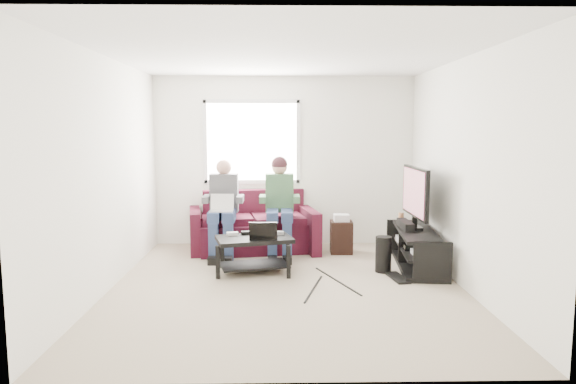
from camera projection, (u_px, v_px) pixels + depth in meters
The scene contains 26 objects.
floor at pixel (287, 286), 5.89m from camera, with size 4.50×4.50×0.00m, color tan.
ceiling at pixel (287, 55), 5.57m from camera, with size 4.50×4.50×0.00m, color white.
wall_back at pixel (284, 161), 7.97m from camera, with size 4.50×4.50×0.00m, color white.
wall_front at pixel (293, 203), 3.50m from camera, with size 4.50×4.50×0.00m, color white.
wall_left at pixel (107, 174), 5.69m from camera, with size 4.50×4.50×0.00m, color white.
wall_right at pixel (464, 174), 5.77m from camera, with size 4.50×4.50×0.00m, color white.
window at pixel (252, 142), 7.90m from camera, with size 1.48×0.04×1.28m.
sofa at pixel (253, 229), 7.65m from camera, with size 2.00×1.13×0.87m.
person_left at pixel (223, 204), 7.26m from camera, with size 0.40×0.70×1.36m.
person_right at pixel (280, 199), 7.29m from camera, with size 0.40×0.71×1.41m.
laptop_silver at pixel (222, 207), 7.06m from camera, with size 0.32×0.22×0.24m, color silver, non-canonical shape.
coffee_table at pixel (254, 247), 6.42m from camera, with size 1.02×0.76×0.46m.
laptop_black at pixel (263, 229), 6.31m from camera, with size 0.34×0.24×0.24m, color black, non-canonical shape.
controller_a at pixel (232, 234), 6.51m from camera, with size 0.14×0.09×0.04m, color silver.
controller_b at pixel (247, 233), 6.57m from camera, with size 0.14×0.09×0.04m, color black.
controller_c at pixel (278, 233), 6.55m from camera, with size 0.14×0.09×0.04m, color gray.
tv_stand at pixel (416, 250), 6.70m from camera, with size 0.61×1.54×0.50m.
tv at pixel (415, 194), 6.71m from camera, with size 0.12×1.10×0.81m.
soundbar at pixel (405, 225), 6.75m from camera, with size 0.12×0.50×0.10m, color black.
drink_cup at pixel (401, 217), 7.28m from camera, with size 0.08×0.08×0.12m, color #B1774C.
console_white at pixel (425, 252), 6.29m from camera, with size 0.30×0.22×0.06m, color silver.
console_grey at pixel (410, 239), 6.98m from camera, with size 0.34×0.26×0.08m, color gray.
console_black at pixel (417, 246), 6.64m from camera, with size 0.38×0.30×0.07m, color black.
subwoofer at pixel (383, 254), 6.47m from camera, with size 0.20×0.20×0.45m, color black.
keyboard_floor at pixel (397, 278), 6.20m from camera, with size 0.16×0.47×0.03m, color black.
end_table at pixel (341, 236), 7.47m from camera, with size 0.32×0.32×0.57m.
Camera 1 is at (-0.11, -5.71, 1.80)m, focal length 32.00 mm.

